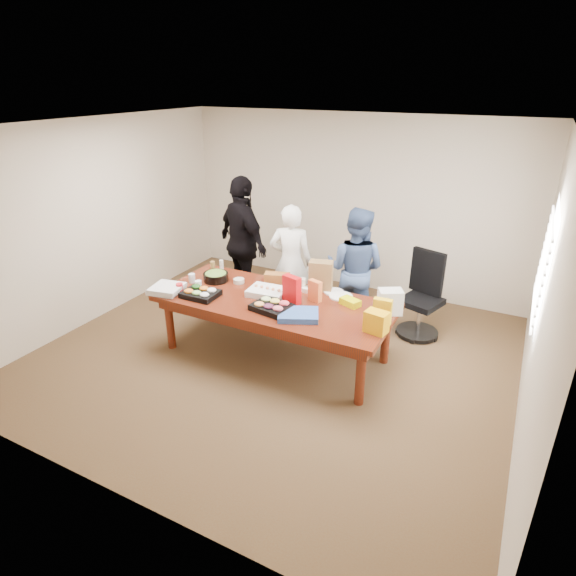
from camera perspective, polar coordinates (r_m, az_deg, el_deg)
The scene contains 39 objects.
floor at distance 5.99m, azimuth -1.54°, elevation -7.99°, with size 5.50×5.00×0.02m, color #47301E.
ceiling at distance 5.10m, azimuth -1.89°, elevation 18.89°, with size 5.50×5.00×0.02m, color white.
wall_back at distance 7.59m, azimuth 7.55°, elevation 9.97°, with size 5.50×0.04×2.70m, color beige.
wall_front at distance 3.62m, azimuth -21.26°, elevation -7.85°, with size 5.50×0.04×2.70m, color beige.
wall_left at distance 7.09m, azimuth -21.77°, elevation 7.46°, with size 0.04×5.00×2.70m, color beige.
wall_right at distance 4.81m, azimuth 28.40°, elevation -1.21°, with size 0.04×5.00×2.70m, color beige.
window_panel at distance 5.32m, azimuth 28.49°, elevation 2.78°, with size 0.03×1.40×1.10m, color white.
window_blinds at distance 5.32m, azimuth 28.07°, elevation 2.86°, with size 0.04×1.36×1.00m, color beige.
conference_table at distance 5.80m, azimuth -1.58°, elevation -4.76°, with size 2.80×1.20×0.75m, color #4C1C0F.
office_chair at distance 6.39m, azimuth 15.65°, elevation -1.20°, with size 0.55×0.55×1.08m, color black.
person_center at distance 6.57m, azimuth 0.34°, elevation 3.07°, with size 0.59×0.39×1.63m, color white.
person_right at distance 6.35m, azimuth 8.02°, elevation 2.22°, with size 0.81×0.63×1.67m, color #374C76.
person_left at distance 6.91m, azimuth -5.38°, elevation 5.35°, with size 1.13×0.47×1.93m, color black.
veggie_tray at distance 5.79m, azimuth -10.42°, elevation -0.70°, with size 0.42×0.33×0.06m, color black.
fruit_tray at distance 5.37m, azimuth -1.94°, elevation -2.32°, with size 0.43×0.34×0.07m, color black.
sheet_cake at distance 5.74m, azimuth -2.48°, elevation -0.47°, with size 0.45×0.33×0.08m, color white.
salad_bowl at distance 6.20m, azimuth -8.63°, elevation 1.32°, with size 0.32×0.32×0.10m, color black.
chip_bag_blue at distance 5.20m, azimuth 1.24°, elevation -3.23°, with size 0.43×0.33×0.07m, color #2E55A6.
chip_bag_red at distance 5.50m, azimuth 0.45°, elevation -0.17°, with size 0.22×0.09×0.33m, color #BB0A0E.
chip_bag_yellow at distance 5.12m, azimuth 11.21°, elevation -2.80°, with size 0.19×0.08×0.29m, color gold.
chip_bag_orange at distance 5.55m, azimuth 3.24°, elevation -0.35°, with size 0.16×0.07×0.25m, color orange.
mayo_jar at distance 5.87m, azimuth 1.69°, elevation 0.48°, with size 0.09×0.09×0.15m, color beige.
mustard_bottle at distance 5.85m, azimuth 3.10°, elevation 0.47°, with size 0.06×0.06×0.16m, color #ECED10.
dressing_bottle at distance 6.36m, azimuth -8.97°, elevation 2.34°, with size 0.06×0.06×0.19m, color brown.
ranch_bottle at distance 6.48m, azimuth -7.96°, elevation 2.67°, with size 0.05×0.05×0.16m, color silver.
banana_bunch at distance 5.52m, azimuth 7.45°, elevation -1.68°, with size 0.23×0.14×0.08m, color #E2E200.
bread_loaf at distance 6.06m, azimuth -1.30°, elevation 1.20°, with size 0.32×0.14×0.13m, color brown.
kraft_bag at distance 5.83m, azimuth 3.95°, elevation 1.48°, with size 0.28×0.16×0.37m, color brown.
red_cup at distance 5.95m, azimuth -12.84°, elevation 0.04°, with size 0.08×0.08×0.11m, color red.
clear_cup_a at distance 5.97m, azimuth -10.69°, elevation 0.32°, with size 0.08×0.08×0.12m, color white.
clear_cup_b at distance 6.20m, azimuth -11.42°, elevation 1.16°, with size 0.08×0.08×0.12m, color silver.
pizza_box_lower at distance 6.02m, azimuth -14.34°, elevation -0.23°, with size 0.36×0.36×0.04m, color white.
pizza_box_upper at distance 5.97m, azimuth -14.27°, elevation 0.04°, with size 0.36×0.36×0.04m, color silver.
plate_a at distance 5.73m, azimuth 6.35°, elevation -0.99°, with size 0.28×0.28×0.02m, color white.
plate_b at distance 5.84m, azimuth 5.50°, elevation -0.45°, with size 0.25×0.25×0.02m, color white.
dip_bowl_a at distance 5.84m, azimuth 2.29°, elevation -0.14°, with size 0.13×0.13×0.05m, color silver.
dip_bowl_b at distance 6.10m, azimuth -5.90°, elevation 0.85°, with size 0.14×0.14×0.06m, color beige.
grocery_bag_white at distance 5.38m, azimuth 12.11°, elevation -1.60°, with size 0.26×0.18×0.28m, color silver.
grocery_bag_yellow at distance 4.96m, azimuth 10.53°, elevation -4.01°, with size 0.23×0.16×0.23m, color #F1A808.
Camera 1 is at (2.46, -4.45, 3.16)m, focal length 29.71 mm.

